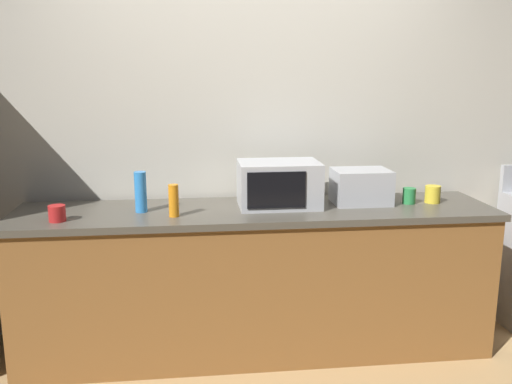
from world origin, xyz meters
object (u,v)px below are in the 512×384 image
at_px(bottle_dish_soap, 174,201).
at_px(mug_yellow, 433,194).
at_px(microwave, 279,184).
at_px(bottle_spray_cleaner, 141,192).
at_px(mug_green, 409,196).
at_px(toaster_oven, 361,186).
at_px(mug_red, 57,213).

bearing_deg(bottle_dish_soap, mug_yellow, 5.53).
bearing_deg(microwave, bottle_spray_cleaner, -176.34).
distance_m(bottle_dish_soap, mug_green, 1.43).
distance_m(bottle_dish_soap, mug_yellow, 1.59).
height_order(toaster_oven, mug_red, toaster_oven).
bearing_deg(bottle_dish_soap, microwave, 16.03).
bearing_deg(mug_yellow, microwave, 178.51).
xyz_separation_m(mug_yellow, mug_green, (-0.15, -0.01, -0.00)).
bearing_deg(mug_green, mug_red, -175.10).
bearing_deg(mug_red, bottle_spray_cleaner, 19.53).
bearing_deg(mug_red, mug_green, 4.90).
height_order(bottle_dish_soap, mug_yellow, bottle_dish_soap).
xyz_separation_m(microwave, bottle_dish_soap, (-0.62, -0.18, -0.04)).
bearing_deg(mug_green, mug_yellow, 1.92).
xyz_separation_m(microwave, bottle_spray_cleaner, (-0.81, -0.05, -0.02)).
bearing_deg(mug_red, mug_yellow, 4.70).
xyz_separation_m(mug_red, mug_yellow, (2.21, 0.18, 0.01)).
distance_m(microwave, mug_yellow, 0.96).
xyz_separation_m(bottle_dish_soap, mug_yellow, (1.58, 0.15, -0.04)).
relative_size(toaster_oven, bottle_spray_cleaner, 1.44).
distance_m(bottle_dish_soap, bottle_spray_cleaner, 0.23).
distance_m(bottle_spray_cleaner, mug_yellow, 1.77).
bearing_deg(bottle_spray_cleaner, microwave, 3.66).
bearing_deg(bottle_dish_soap, bottle_spray_cleaner, 146.55).
relative_size(mug_red, mug_green, 0.94).
distance_m(bottle_dish_soap, mug_red, 0.63).
relative_size(microwave, mug_green, 4.98).
distance_m(toaster_oven, mug_green, 0.30).
xyz_separation_m(bottle_dish_soap, bottle_spray_cleaner, (-0.19, 0.13, 0.03)).
xyz_separation_m(microwave, toaster_oven, (0.51, 0.01, -0.03)).
xyz_separation_m(bottle_dish_soap, mug_red, (-0.63, -0.03, -0.05)).
relative_size(bottle_spray_cleaner, mug_yellow, 2.23).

